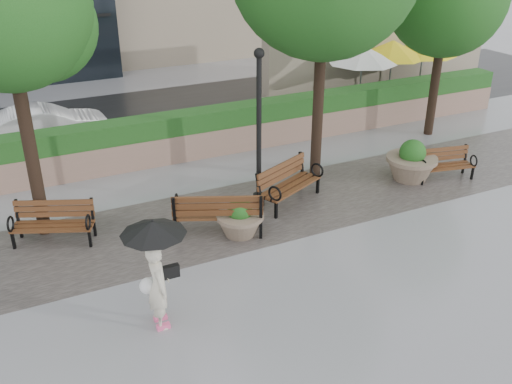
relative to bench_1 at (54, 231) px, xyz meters
name	(u,v)px	position (x,y,z in m)	size (l,w,h in m)	color
ground	(289,284)	(3.81, -3.59, -0.27)	(100.00, 100.00, 0.00)	gray
cobble_strip	(228,217)	(3.81, -0.59, -0.27)	(28.00, 3.20, 0.01)	#383330
hedge_wall	(172,138)	(3.81, 3.41, 0.39)	(24.00, 0.80, 1.35)	#957160
cafe_wall	(381,43)	(13.31, 6.41, 1.73)	(10.00, 0.60, 4.00)	tan
cafe_hedge	(403,98)	(12.81, 4.21, 0.18)	(8.00, 0.50, 0.90)	#1F4316
asphalt_street	(137,119)	(3.81, 7.41, -0.27)	(40.00, 7.00, 0.00)	black
bench_1	(54,231)	(0.00, 0.00, 0.00)	(1.81, 1.28, 0.91)	brown
bench_2	(218,221)	(3.34, -1.18, 0.04)	(2.08, 1.49, 1.05)	brown
bench_3	(289,192)	(5.49, -0.52, 0.02)	(1.96, 1.43, 0.99)	brown
bench_4	(444,171)	(9.89, -1.11, -0.02)	(1.64, 0.92, 0.83)	brown
planter_left	(240,221)	(3.74, -1.44, 0.08)	(1.06, 1.06, 0.89)	#7F6B56
planter_right	(411,164)	(9.07, -0.74, 0.17)	(1.34, 1.34, 1.13)	#7F6B56
lamppost	(259,141)	(4.75, -0.33, 1.41)	(0.28, 0.28, 3.83)	black
tree_0	(13,11)	(0.00, 0.63, 4.49)	(3.39, 3.28, 6.53)	black
tree_2	(448,0)	(12.13, 1.93, 3.89)	(3.62, 3.56, 6.05)	black
patio_umb_white	(363,55)	(11.48, 5.06, 1.72)	(2.50, 2.50, 2.30)	black
patio_umb_yellow_a	(393,49)	(13.01, 5.32, 1.72)	(2.50, 2.50, 2.30)	black
patio_umb_yellow_b	(424,47)	(14.34, 5.18, 1.72)	(2.50, 2.50, 2.30)	black
car_right	(46,126)	(0.69, 6.13, 0.35)	(1.32, 3.79, 1.25)	white
pedestrian	(156,264)	(1.24, -3.63, 0.95)	(1.09, 1.09, 2.00)	beige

